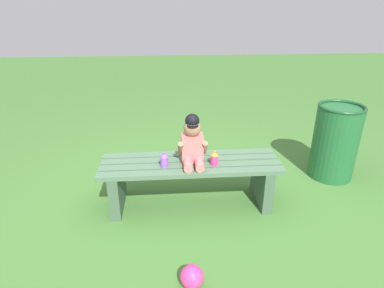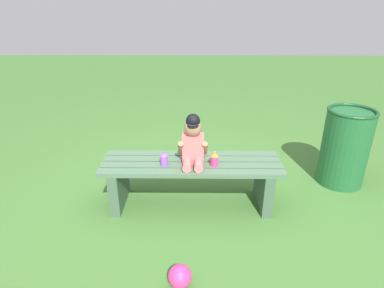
# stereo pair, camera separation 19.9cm
# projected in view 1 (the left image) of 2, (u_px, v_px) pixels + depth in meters

# --- Properties ---
(ground_plane) EXTENTS (16.00, 16.00, 0.00)m
(ground_plane) POSITION_uv_depth(u_px,v_px,m) (191.00, 203.00, 2.78)
(ground_plane) COLOR #3D6B2D
(park_bench) EXTENTS (1.46, 0.42, 0.40)m
(park_bench) POSITION_uv_depth(u_px,v_px,m) (191.00, 176.00, 2.67)
(park_bench) COLOR #47664C
(park_bench) RESTS_ON ground_plane
(child_figure) EXTENTS (0.23, 0.27, 0.40)m
(child_figure) POSITION_uv_depth(u_px,v_px,m) (192.00, 142.00, 2.54)
(child_figure) COLOR #E56666
(child_figure) RESTS_ON park_bench
(sippy_cup_left) EXTENTS (0.06, 0.06, 0.12)m
(sippy_cup_left) POSITION_uv_depth(u_px,v_px,m) (164.00, 160.00, 2.52)
(sippy_cup_left) COLOR #8C4CCC
(sippy_cup_left) RESTS_ON park_bench
(sippy_cup_right) EXTENTS (0.06, 0.06, 0.12)m
(sippy_cup_right) POSITION_uv_depth(u_px,v_px,m) (214.00, 158.00, 2.55)
(sippy_cup_right) COLOR #E5337F
(sippy_cup_right) RESTS_ON park_bench
(toy_ball) EXTENTS (0.15, 0.15, 0.15)m
(toy_ball) POSITION_uv_depth(u_px,v_px,m) (192.00, 277.00, 1.95)
(toy_ball) COLOR #E5337F
(toy_ball) RESTS_ON ground_plane
(trash_bin) EXTENTS (0.43, 0.43, 0.73)m
(trash_bin) POSITION_uv_depth(u_px,v_px,m) (335.00, 141.00, 3.08)
(trash_bin) COLOR #1E592D
(trash_bin) RESTS_ON ground_plane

